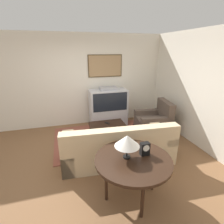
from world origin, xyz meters
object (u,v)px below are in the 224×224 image
coffee_table (107,125)px  table_lamp (127,141)px  console_table (133,162)px  mantel_clock (145,149)px  couch (118,148)px  tv (108,107)px  armchair (154,122)px

coffee_table → table_lamp: bearing=-96.0°
console_table → table_lamp: 0.36m
mantel_clock → couch: bearing=96.8°
tv → table_lamp: (-0.46, -2.84, 0.43)m
mantel_clock → table_lamp: bearing=179.8°
armchair → console_table: size_ratio=0.85×
table_lamp → tv: bearing=80.7°
armchair → table_lamp: bearing=-30.5°
armchair → console_table: 2.54m
tv → console_table: 2.92m
coffee_table → table_lamp: table_lamp is taller
console_table → mantel_clock: 0.27m
armchair → mantel_clock: bearing=-25.0°
console_table → coffee_table: bearing=86.4°
table_lamp → mantel_clock: size_ratio=1.82×
coffee_table → console_table: bearing=-93.6°
couch → coffee_table: (0.04, 1.10, 0.04)m
couch → console_table: bearing=89.2°
tv → couch: bearing=-98.7°
console_table → table_lamp: bearing=149.0°
armchair → mantel_clock: 2.41m
tv → table_lamp: tv is taller
mantel_clock → console_table: bearing=-166.2°
armchair → coffee_table: bearing=-85.3°
tv → console_table: size_ratio=1.05×
tv → mantel_clock: 2.86m
tv → table_lamp: 2.91m
couch → console_table: couch is taller
console_table → mantel_clock: mantel_clock is taller
coffee_table → mantel_clock: mantel_clock is taller
table_lamp → couch: bearing=79.6°
couch → table_lamp: size_ratio=6.32×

